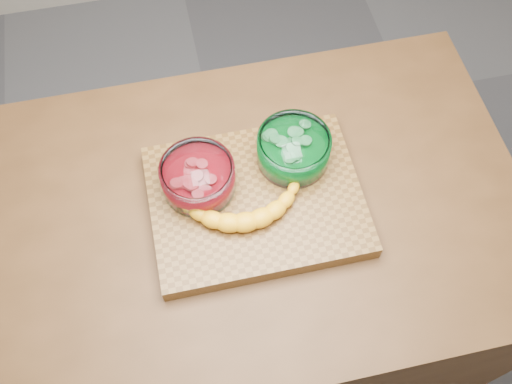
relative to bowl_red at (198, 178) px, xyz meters
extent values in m
plane|color=#595A5E|center=(0.11, -0.05, -0.98)|extent=(3.50, 3.50, 0.00)
cube|color=#4E3017|center=(0.11, -0.05, -0.53)|extent=(1.20, 0.80, 0.90)
cube|color=brown|center=(0.11, -0.05, -0.06)|extent=(0.45, 0.35, 0.04)
cylinder|color=white|center=(0.00, 0.00, 0.00)|extent=(0.16, 0.16, 0.07)
cylinder|color=#B6101D|center=(0.00, 0.00, -0.01)|extent=(0.13, 0.13, 0.04)
cylinder|color=#E64852|center=(0.00, 0.00, 0.02)|extent=(0.13, 0.13, 0.02)
cylinder|color=white|center=(0.21, 0.03, 0.00)|extent=(0.16, 0.16, 0.07)
cylinder|color=#027B22|center=(0.21, 0.03, -0.01)|extent=(0.14, 0.14, 0.04)
cylinder|color=#59BF6A|center=(0.21, 0.03, 0.02)|extent=(0.13, 0.13, 0.02)
camera|label=1|loc=(-0.01, -0.62, 1.03)|focal=40.00mm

